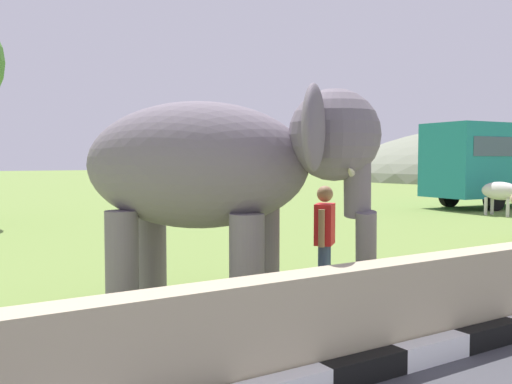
% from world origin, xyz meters
% --- Properties ---
extents(barrier_parapet, '(28.00, 0.36, 1.00)m').
position_xyz_m(barrier_parapet, '(2.00, 4.39, 0.50)').
color(barrier_parapet, tan).
rests_on(barrier_parapet, ground_plane).
extents(elephant, '(3.81, 3.86, 2.91)m').
position_xyz_m(elephant, '(1.95, 6.93, 1.90)').
color(elephant, slate).
rests_on(elephant, ground_plane).
extents(person_handler, '(0.55, 0.50, 1.66)m').
position_xyz_m(person_handler, '(3.44, 6.57, 0.93)').
color(person_handler, navy).
rests_on(person_handler, ground_plane).
extents(cow_far, '(0.64, 1.89, 1.23)m').
position_xyz_m(cow_far, '(16.59, 12.76, 0.87)').
color(cow_far, beige).
rests_on(cow_far, ground_plane).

